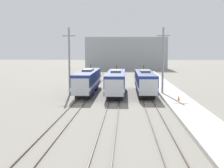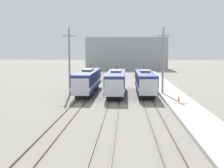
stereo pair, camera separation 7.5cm
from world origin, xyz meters
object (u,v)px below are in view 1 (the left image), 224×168
Objects in this scene: locomotive_far_left at (88,81)px; locomotive_center at (116,82)px; catenary_tower_left at (69,60)px; catenary_tower_right at (163,60)px; locomotive_far_right at (145,82)px; traffic_cone at (179,98)px.

locomotive_far_left reaches higher than locomotive_center.
catenary_tower_right is at bearing 0.00° from catenary_tower_left.
locomotive_far_right reaches higher than traffic_cone.
catenary_tower_right reaches higher than locomotive_center.
locomotive_far_right is 24.90× the size of traffic_cone.
locomotive_far_left reaches higher than traffic_cone.
catenary_tower_left is (-2.79, -1.39, 3.51)m from locomotive_far_left.
catenary_tower_left is (-12.33, -1.00, 3.57)m from locomotive_far_right.
catenary_tower_left reaches higher than locomotive_center.
traffic_cone is at bearing -33.10° from locomotive_far_left.
catenary_tower_left reaches higher than locomotive_far_left.
locomotive_far_right is 12.88m from catenary_tower_left.
traffic_cone is (13.66, -8.90, -1.38)m from locomotive_far_left.
locomotive_center is 11.88m from traffic_cone.
locomotive_far_right is 4.62m from catenary_tower_right.
traffic_cone is at bearing -41.19° from locomotive_center.
locomotive_far_left is 16.36m from traffic_cone.
locomotive_far_left is at bearing 177.63° from locomotive_far_right.
catenary_tower_right reaches higher than locomotive_far_left.
catenary_tower_left reaches higher than traffic_cone.
locomotive_center is 4.83m from locomotive_far_right.
locomotive_far_left reaches higher than locomotive_far_right.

